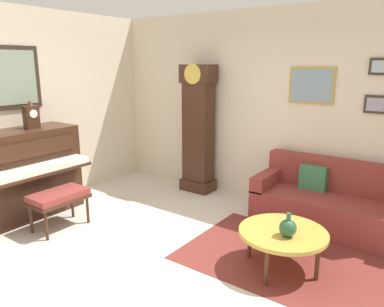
# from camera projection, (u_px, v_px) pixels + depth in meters

# --- Properties ---
(ground_plane) EXTENTS (6.40, 6.00, 0.10)m
(ground_plane) POSITION_uv_depth(u_px,v_px,m) (156.00, 266.00, 3.88)
(ground_plane) COLOR beige
(wall_left) EXTENTS (0.13, 4.90, 2.80)m
(wall_left) POSITION_uv_depth(u_px,v_px,m) (10.00, 110.00, 5.01)
(wall_left) COLOR beige
(wall_left) RESTS_ON ground_plane
(wall_back) EXTENTS (5.30, 0.13, 2.80)m
(wall_back) POSITION_uv_depth(u_px,v_px,m) (262.00, 107.00, 5.41)
(wall_back) COLOR beige
(wall_back) RESTS_ON ground_plane
(area_rug) EXTENTS (2.10, 1.50, 0.01)m
(area_rug) POSITION_uv_depth(u_px,v_px,m) (284.00, 258.00, 3.92)
(area_rug) COLOR maroon
(area_rug) RESTS_ON ground_plane
(piano) EXTENTS (0.87, 1.44, 1.19)m
(piano) POSITION_uv_depth(u_px,v_px,m) (24.00, 173.00, 4.90)
(piano) COLOR #3D2316
(piano) RESTS_ON ground_plane
(piano_bench) EXTENTS (0.42, 0.70, 0.48)m
(piano_bench) POSITION_uv_depth(u_px,v_px,m) (59.00, 198.00, 4.57)
(piano_bench) COLOR #3D2316
(piano_bench) RESTS_ON ground_plane
(grandfather_clock) EXTENTS (0.52, 0.34, 2.03)m
(grandfather_clock) POSITION_uv_depth(u_px,v_px,m) (198.00, 132.00, 5.83)
(grandfather_clock) COLOR #3D2316
(grandfather_clock) RESTS_ON ground_plane
(couch) EXTENTS (1.90, 0.80, 0.84)m
(couch) POSITION_uv_depth(u_px,v_px,m) (333.00, 204.00, 4.61)
(couch) COLOR maroon
(couch) RESTS_ON ground_plane
(coffee_table) EXTENTS (0.88, 0.88, 0.41)m
(coffee_table) POSITION_uv_depth(u_px,v_px,m) (283.00, 233.00, 3.65)
(coffee_table) COLOR gold
(coffee_table) RESTS_ON ground_plane
(mantel_clock) EXTENTS (0.13, 0.18, 0.38)m
(mantel_clock) POSITION_uv_depth(u_px,v_px,m) (31.00, 116.00, 4.87)
(mantel_clock) COLOR #3D2316
(mantel_clock) RESTS_ON piano
(green_jug) EXTENTS (0.17, 0.17, 0.24)m
(green_jug) POSITION_uv_depth(u_px,v_px,m) (288.00, 228.00, 3.51)
(green_jug) COLOR #234C33
(green_jug) RESTS_ON coffee_table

